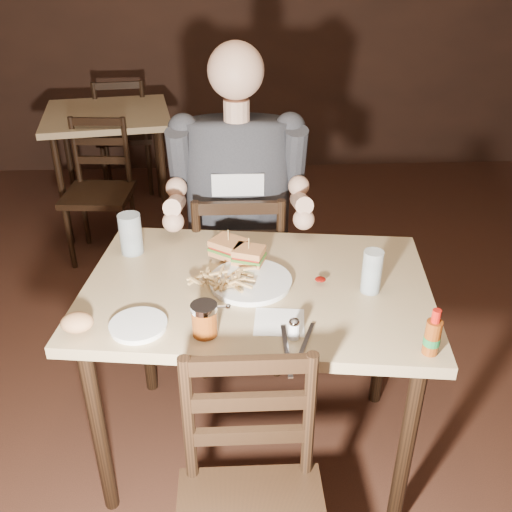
{
  "coord_description": "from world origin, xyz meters",
  "views": [
    {
      "loc": [
        -0.26,
        -1.27,
        1.79
      ],
      "look_at": [
        -0.18,
        0.39,
        0.85
      ],
      "focal_mm": 40.0,
      "sensor_mm": 36.0,
      "label": 1
    }
  ],
  "objects_px": {
    "bg_chair_far": "(124,135)",
    "side_plate": "(138,326)",
    "chair_far": "(239,275)",
    "dinner_plate": "(250,282)",
    "diner": "(238,173)",
    "hot_sauce": "(433,332)",
    "glass_right": "(372,272)",
    "bg_table": "(108,125)",
    "bg_chair_near": "(98,194)",
    "main_table": "(257,305)",
    "glass_left": "(131,234)",
    "syrup_dispenser": "(204,320)"
  },
  "relations": [
    {
      "from": "bg_table",
      "to": "side_plate",
      "type": "height_order",
      "value": "side_plate"
    },
    {
      "from": "bg_table",
      "to": "bg_chair_far",
      "type": "height_order",
      "value": "bg_chair_far"
    },
    {
      "from": "bg_table",
      "to": "diner",
      "type": "bearing_deg",
      "value": -62.96
    },
    {
      "from": "hot_sauce",
      "to": "glass_right",
      "type": "bearing_deg",
      "value": 106.52
    },
    {
      "from": "chair_far",
      "to": "glass_right",
      "type": "xyz_separation_m",
      "value": [
        0.42,
        -0.65,
        0.4
      ]
    },
    {
      "from": "bg_chair_far",
      "to": "hot_sauce",
      "type": "xyz_separation_m",
      "value": [
        1.34,
        -3.09,
        0.4
      ]
    },
    {
      "from": "side_plate",
      "to": "hot_sauce",
      "type": "bearing_deg",
      "value": -10.75
    },
    {
      "from": "glass_right",
      "to": "syrup_dispenser",
      "type": "relative_size",
      "value": 1.44
    },
    {
      "from": "bg_chair_near",
      "to": "hot_sauce",
      "type": "height_order",
      "value": "hot_sauce"
    },
    {
      "from": "glass_right",
      "to": "dinner_plate",
      "type": "bearing_deg",
      "value": 171.44
    },
    {
      "from": "bg_chair_far",
      "to": "syrup_dispenser",
      "type": "xyz_separation_m",
      "value": [
        0.71,
        -2.98,
        0.38
      ]
    },
    {
      "from": "bg_chair_near",
      "to": "hot_sauce",
      "type": "relative_size",
      "value": 5.84
    },
    {
      "from": "chair_far",
      "to": "glass_right",
      "type": "relative_size",
      "value": 6.08
    },
    {
      "from": "dinner_plate",
      "to": "syrup_dispenser",
      "type": "bearing_deg",
      "value": -118.79
    },
    {
      "from": "bg_chair_near",
      "to": "diner",
      "type": "height_order",
      "value": "diner"
    },
    {
      "from": "bg_table",
      "to": "syrup_dispenser",
      "type": "height_order",
      "value": "syrup_dispenser"
    },
    {
      "from": "bg_chair_near",
      "to": "syrup_dispenser",
      "type": "xyz_separation_m",
      "value": [
        0.71,
        -1.88,
        0.4
      ]
    },
    {
      "from": "chair_far",
      "to": "syrup_dispenser",
      "type": "relative_size",
      "value": 8.73
    },
    {
      "from": "bg_chair_far",
      "to": "side_plate",
      "type": "bearing_deg",
      "value": 92.56
    },
    {
      "from": "bg_table",
      "to": "glass_right",
      "type": "height_order",
      "value": "glass_right"
    },
    {
      "from": "glass_right",
      "to": "main_table",
      "type": "bearing_deg",
      "value": 170.79
    },
    {
      "from": "hot_sauce",
      "to": "side_plate",
      "type": "height_order",
      "value": "hot_sauce"
    },
    {
      "from": "bg_table",
      "to": "dinner_plate",
      "type": "bearing_deg",
      "value": -68.44
    },
    {
      "from": "dinner_plate",
      "to": "side_plate",
      "type": "xyz_separation_m",
      "value": [
        -0.34,
        -0.22,
        -0.0
      ]
    },
    {
      "from": "bg_table",
      "to": "dinner_plate",
      "type": "distance_m",
      "value": 2.33
    },
    {
      "from": "diner",
      "to": "side_plate",
      "type": "distance_m",
      "value": 0.85
    },
    {
      "from": "hot_sauce",
      "to": "bg_chair_far",
      "type": "bearing_deg",
      "value": 113.42
    },
    {
      "from": "syrup_dispenser",
      "to": "side_plate",
      "type": "height_order",
      "value": "syrup_dispenser"
    },
    {
      "from": "dinner_plate",
      "to": "glass_right",
      "type": "bearing_deg",
      "value": -8.56
    },
    {
      "from": "main_table",
      "to": "glass_left",
      "type": "bearing_deg",
      "value": 151.3
    },
    {
      "from": "main_table",
      "to": "diner",
      "type": "relative_size",
      "value": 1.25
    },
    {
      "from": "bg_chair_near",
      "to": "bg_table",
      "type": "bearing_deg",
      "value": 94.53
    },
    {
      "from": "chair_far",
      "to": "dinner_plate",
      "type": "bearing_deg",
      "value": 93.25
    },
    {
      "from": "bg_chair_far",
      "to": "side_plate",
      "type": "relative_size",
      "value": 5.29
    },
    {
      "from": "main_table",
      "to": "glass_right",
      "type": "bearing_deg",
      "value": -9.21
    },
    {
      "from": "glass_left",
      "to": "bg_chair_near",
      "type": "bearing_deg",
      "value": 107.5
    },
    {
      "from": "bg_chair_far",
      "to": "main_table",
      "type": "bearing_deg",
      "value": 100.59
    },
    {
      "from": "bg_table",
      "to": "side_plate",
      "type": "relative_size",
      "value": 5.47
    },
    {
      "from": "diner",
      "to": "dinner_plate",
      "type": "bearing_deg",
      "value": -86.44
    },
    {
      "from": "bg_chair_far",
      "to": "diner",
      "type": "bearing_deg",
      "value": 103.55
    },
    {
      "from": "bg_chair_far",
      "to": "diner",
      "type": "relative_size",
      "value": 0.89
    },
    {
      "from": "bg_chair_near",
      "to": "glass_right",
      "type": "xyz_separation_m",
      "value": [
        1.24,
        -1.67,
        0.42
      ]
    },
    {
      "from": "dinner_plate",
      "to": "glass_left",
      "type": "xyz_separation_m",
      "value": [
        -0.42,
        0.24,
        0.07
      ]
    },
    {
      "from": "chair_far",
      "to": "hot_sauce",
      "type": "relative_size",
      "value": 6.2
    },
    {
      "from": "bg_chair_far",
      "to": "bg_chair_near",
      "type": "height_order",
      "value": "bg_chair_far"
    },
    {
      "from": "bg_table",
      "to": "diner",
      "type": "height_order",
      "value": "diner"
    },
    {
      "from": "bg_table",
      "to": "side_plate",
      "type": "distance_m",
      "value": 2.44
    },
    {
      "from": "bg_chair_far",
      "to": "hot_sauce",
      "type": "height_order",
      "value": "hot_sauce"
    },
    {
      "from": "bg_table",
      "to": "diner",
      "type": "relative_size",
      "value": 0.92
    },
    {
      "from": "hot_sauce",
      "to": "side_plate",
      "type": "xyz_separation_m",
      "value": [
        -0.83,
        0.16,
        -0.07
      ]
    }
  ]
}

